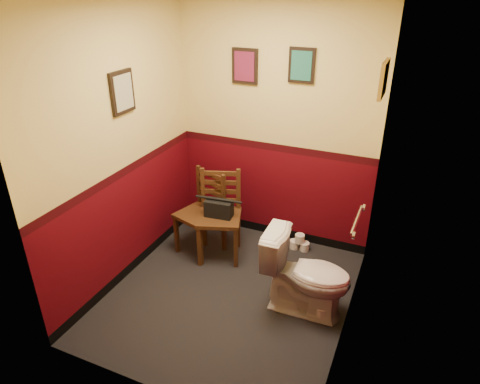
# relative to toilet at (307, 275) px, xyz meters

# --- Properties ---
(floor) EXTENTS (2.20, 2.40, 0.00)m
(floor) POSITION_rel_toilet_xyz_m (-0.72, -0.09, -0.39)
(floor) COLOR black
(floor) RESTS_ON ground
(wall_back) EXTENTS (2.20, 0.00, 2.70)m
(wall_back) POSITION_rel_toilet_xyz_m (-0.72, 1.11, 0.96)
(wall_back) COLOR #4E060F
(wall_back) RESTS_ON ground
(wall_front) EXTENTS (2.20, 0.00, 2.70)m
(wall_front) POSITION_rel_toilet_xyz_m (-0.72, -1.29, 0.96)
(wall_front) COLOR #4E060F
(wall_front) RESTS_ON ground
(wall_left) EXTENTS (0.00, 2.40, 2.70)m
(wall_left) POSITION_rel_toilet_xyz_m (-1.82, -0.09, 0.96)
(wall_left) COLOR #4E060F
(wall_left) RESTS_ON ground
(wall_right) EXTENTS (0.00, 2.40, 2.70)m
(wall_right) POSITION_rel_toilet_xyz_m (0.38, -0.09, 0.96)
(wall_right) COLOR #4E060F
(wall_right) RESTS_ON ground
(grab_bar) EXTENTS (0.05, 0.56, 0.06)m
(grab_bar) POSITION_rel_toilet_xyz_m (0.35, 0.16, 0.56)
(grab_bar) COLOR silver
(grab_bar) RESTS_ON wall_right
(framed_print_back_a) EXTENTS (0.28, 0.04, 0.36)m
(framed_print_back_a) POSITION_rel_toilet_xyz_m (-1.07, 1.09, 1.56)
(framed_print_back_a) COLOR black
(framed_print_back_a) RESTS_ON wall_back
(framed_print_back_b) EXTENTS (0.26, 0.04, 0.34)m
(framed_print_back_b) POSITION_rel_toilet_xyz_m (-0.47, 1.09, 1.61)
(framed_print_back_b) COLOR black
(framed_print_back_b) RESTS_ON wall_back
(framed_print_left) EXTENTS (0.04, 0.30, 0.38)m
(framed_print_left) POSITION_rel_toilet_xyz_m (-1.80, 0.01, 1.46)
(framed_print_left) COLOR black
(framed_print_left) RESTS_ON wall_left
(framed_print_right) EXTENTS (0.04, 0.34, 0.28)m
(framed_print_right) POSITION_rel_toilet_xyz_m (0.36, 0.51, 1.66)
(framed_print_right) COLOR olive
(framed_print_right) RESTS_ON wall_right
(toilet) EXTENTS (0.81, 0.46, 0.78)m
(toilet) POSITION_rel_toilet_xyz_m (0.00, 0.00, 0.00)
(toilet) COLOR white
(toilet) RESTS_ON floor
(toilet_brush) EXTENTS (0.13, 0.13, 0.46)m
(toilet_brush) POSITION_rel_toilet_xyz_m (0.18, -0.05, -0.31)
(toilet_brush) COLOR silver
(toilet_brush) RESTS_ON floor
(chair_left) EXTENTS (0.54, 0.54, 0.93)m
(chair_left) POSITION_rel_toilet_xyz_m (-1.32, 0.50, 0.08)
(chair_left) COLOR #4A2B16
(chair_left) RESTS_ON floor
(chair_right) EXTENTS (0.57, 0.57, 0.96)m
(chair_right) POSITION_rel_toilet_xyz_m (-1.11, 0.51, 0.09)
(chair_right) COLOR #4A2B16
(chair_right) RESTS_ON floor
(handbag) EXTENTS (0.30, 0.17, 0.21)m
(handbag) POSITION_rel_toilet_xyz_m (-1.09, 0.47, 0.21)
(handbag) COLOR black
(handbag) RESTS_ON chair_right
(tp_stack) EXTENTS (0.22, 0.12, 0.19)m
(tp_stack) POSITION_rel_toilet_xyz_m (-0.32, 0.93, -0.31)
(tp_stack) COLOR silver
(tp_stack) RESTS_ON floor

